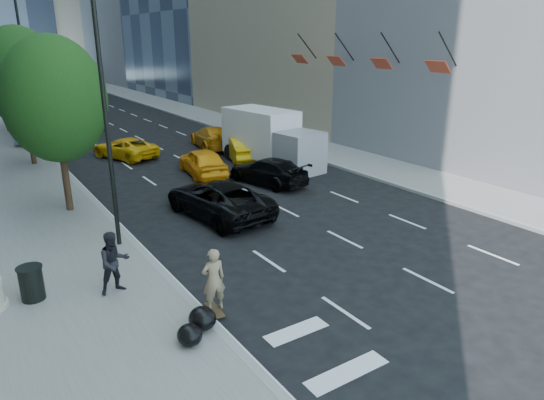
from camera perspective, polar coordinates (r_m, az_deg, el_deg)
ground at (r=18.40m, az=6.16°, el=-5.29°), size 160.00×160.00×0.00m
sidewalk_right at (r=48.25m, az=-7.41°, el=9.62°), size 4.00×120.00×0.15m
lamp_near at (r=17.57m, az=-18.74°, el=12.41°), size 2.13×0.22×10.00m
lamp_far at (r=35.24m, az=-26.76°, el=14.04°), size 2.13×0.22×10.00m
tree_near at (r=22.34m, az=-24.18°, el=10.71°), size 4.20×4.20×7.46m
tree_mid at (r=32.18m, az=-27.47°, el=12.80°), size 4.50×4.50×7.99m
tree_far at (r=45.14m, az=-29.39°, el=12.69°), size 3.90×3.90×6.92m
traffic_signal at (r=53.19m, az=-29.24°, el=12.83°), size 2.48×0.53×5.20m
facade_flags at (r=31.42m, az=10.26°, el=16.02°), size 1.85×13.30×2.05m
skateboarder at (r=13.71m, az=-6.87°, el=-9.77°), size 0.71×0.50×1.85m
black_sedan_lincoln at (r=21.09m, az=-6.34°, el=0.15°), size 3.24×5.94×1.58m
black_sedan_mercedes at (r=25.75m, az=-0.52°, el=3.42°), size 3.01×5.09×1.38m
taxi_a at (r=27.71m, az=-8.17°, el=4.50°), size 2.43×4.75×1.55m
taxi_b at (r=31.26m, az=-3.75°, el=6.21°), size 2.80×4.85×1.51m
taxi_c at (r=32.86m, az=-16.93°, el=5.88°), size 3.77×5.22×1.32m
taxi_d at (r=34.73m, az=-7.05°, el=7.35°), size 2.94×5.50×1.52m
city_bus at (r=43.29m, az=-25.29°, el=9.02°), size 5.73×11.48×3.12m
box_truck at (r=29.47m, az=-0.18°, el=7.32°), size 3.39×7.18×3.30m
pedestrian_a at (r=15.13m, az=-18.07°, el=-7.01°), size 0.98×0.79×1.91m
trash_can at (r=15.82m, az=-26.43°, el=-8.82°), size 0.66×0.66×0.99m
garbage_bags at (r=12.90m, az=-8.77°, el=-14.32°), size 1.23×1.19×0.61m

